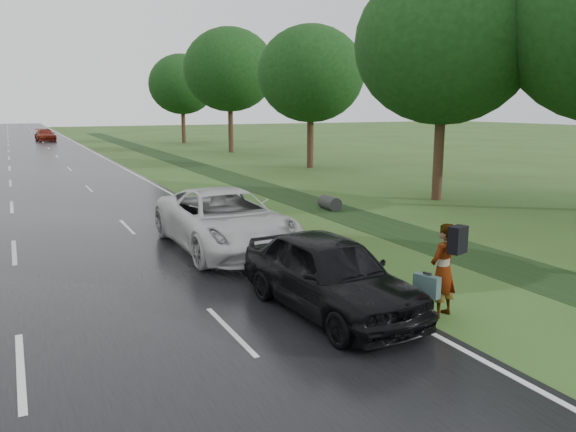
% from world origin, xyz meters
% --- Properties ---
extents(ground, '(220.00, 220.00, 0.00)m').
position_xyz_m(ground, '(0.00, 0.00, 0.00)').
color(ground, '#2E4418').
rests_on(ground, ground).
extents(road, '(14.00, 180.00, 0.04)m').
position_xyz_m(road, '(0.00, 45.00, 0.02)').
color(road, black).
rests_on(road, ground).
extents(edge_stripe_east, '(0.12, 180.00, 0.01)m').
position_xyz_m(edge_stripe_east, '(6.75, 45.00, 0.04)').
color(edge_stripe_east, silver).
rests_on(edge_stripe_east, road).
extents(center_line, '(0.12, 180.00, 0.01)m').
position_xyz_m(center_line, '(0.00, 45.00, 0.04)').
color(center_line, silver).
rests_on(center_line, road).
extents(drainage_ditch, '(2.20, 120.00, 0.56)m').
position_xyz_m(drainage_ditch, '(11.50, 18.71, 0.04)').
color(drainage_ditch, black).
rests_on(drainage_ditch, ground).
extents(tree_east_b, '(7.60, 7.60, 10.11)m').
position_xyz_m(tree_east_b, '(17.00, 10.00, 6.68)').
color(tree_east_b, '#382417').
rests_on(tree_east_b, ground).
extents(tree_east_c, '(7.00, 7.00, 9.29)m').
position_xyz_m(tree_east_c, '(18.20, 24.00, 6.14)').
color(tree_east_c, '#382417').
rests_on(tree_east_c, ground).
extents(tree_east_d, '(8.00, 8.00, 10.76)m').
position_xyz_m(tree_east_d, '(17.80, 38.00, 7.15)').
color(tree_east_d, '#382417').
rests_on(tree_east_d, ground).
extents(tree_east_f, '(7.20, 7.20, 9.62)m').
position_xyz_m(tree_east_f, '(17.50, 52.00, 6.37)').
color(tree_east_f, '#382417').
rests_on(tree_east_f, ground).
extents(pedestrian, '(0.97, 0.74, 1.88)m').
position_xyz_m(pedestrian, '(7.55, -1.07, 0.97)').
color(pedestrian, '#A5998C').
rests_on(pedestrian, ground).
extents(white_pickup, '(2.84, 6.13, 1.70)m').
position_xyz_m(white_pickup, '(5.50, 5.74, 0.89)').
color(white_pickup, silver).
rests_on(white_pickup, road).
extents(dark_sedan, '(2.20, 4.79, 1.59)m').
position_xyz_m(dark_sedan, '(5.63, 0.04, 0.84)').
color(dark_sedan, black).
rests_on(dark_sedan, road).
extents(far_car_red, '(2.34, 4.86, 1.37)m').
position_xyz_m(far_car_red, '(3.96, 62.71, 0.72)').
color(far_car_red, maroon).
rests_on(far_car_red, road).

